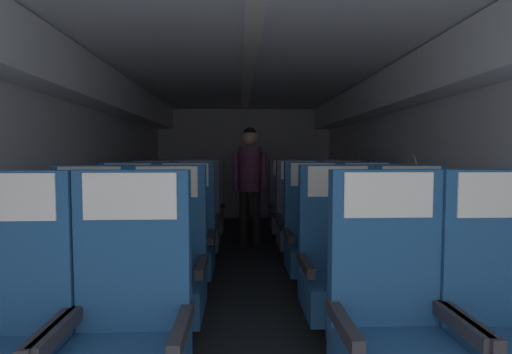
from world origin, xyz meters
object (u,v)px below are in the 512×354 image
Objects in this scene: flight_attendant at (250,174)px; seat_c_left_aisle at (185,240)px; seat_b_left_window at (86,272)px; seat_d_left_aisle at (196,222)px; seat_a_right_window at (394,327)px; seat_e_right_aisle at (326,210)px; seat_b_right_aisle at (415,267)px; seat_c_left_window at (126,240)px; seat_e_right_window at (289,210)px; seat_d_right_window at (300,221)px; seat_a_left_window at (0,337)px; seat_a_left_aisle at (127,333)px; seat_c_right_aisle at (369,238)px; seat_d_left_window at (150,223)px; seat_e_left_aisle at (204,211)px; seat_d_right_aisle at (344,221)px; seat_a_right_aisle at (510,327)px; seat_e_left_window at (166,211)px; seat_b_left_aisle at (166,270)px; seat_b_right_window at (340,268)px.

seat_c_left_aisle is at bearing -87.72° from flight_attendant.
seat_d_left_aisle is (0.49, 1.73, 0.00)m from seat_b_left_window.
seat_a_right_window and seat_e_right_aisle have the same top height.
seat_d_left_aisle is (-0.00, 0.87, 0.00)m from seat_c_left_aisle.
seat_e_right_aisle is (1.60, 0.87, 0.00)m from seat_d_left_aisle.
seat_d_left_aisle is at bearing -104.98° from flight_attendant.
seat_b_right_aisle is 2.27m from seat_c_left_window.
seat_d_right_window is at bearing -89.25° from seat_e_right_window.
flight_attendant reaches higher than seat_d_right_window.
seat_e_right_aisle is at bearing 58.82° from seat_a_left_window.
seat_d_left_aisle is 1.00× the size of seat_d_right_window.
seat_b_left_window is at bearing -121.61° from seat_e_right_window.
seat_a_left_window is 0.50m from seat_a_left_aisle.
flight_attendant is (-1.00, 1.64, 0.48)m from seat_c_right_aisle.
flight_attendant is (-1.01, 2.51, 0.48)m from seat_b_right_aisle.
seat_e_left_aisle is at bearing 60.28° from seat_d_left_window.
seat_d_left_window is 0.49m from seat_d_left_aisle.
seat_d_right_aisle is (0.48, 2.57, 0.00)m from seat_a_right_window.
seat_d_right_window is (1.61, 0.02, 0.00)m from seat_d_left_window.
seat_a_right_aisle and seat_b_left_window have the same top height.
seat_c_left_aisle is at bearing 73.91° from seat_a_left_window.
seat_a_left_aisle is 3.46m from flight_attendant.
seat_d_left_window is 1.00× the size of seat_e_right_aisle.
seat_d_left_window and seat_e_left_window have the same top height.
seat_b_right_aisle is at bearing 28.28° from seat_a_left_aisle.
seat_e_right_window is at bearing 0.29° from seat_e_left_aisle.
seat_e_right_aisle is at bearing 0.35° from seat_e_left_aisle.
flight_attendant reaches higher than seat_a_right_aisle.
seat_c_left_window and seat_d_left_aisle have the same top height.
seat_e_right_window is (-0.01, 3.45, 0.00)m from seat_a_right_window.
seat_a_right_window is 1.82m from seat_b_left_window.
seat_b_left_aisle is 1.00× the size of seat_d_right_aisle.
flight_attendant is at bearing 76.62° from seat_b_left_aisle.
seat_b_right_window is 1.00× the size of seat_e_right_window.
seat_d_right_window is at bearing 105.65° from seat_b_right_aisle.
seat_d_left_window is (-0.49, 2.58, 0.00)m from seat_a_left_aisle.
seat_b_left_window is 2.27m from seat_c_right_aisle.
seat_b_left_aisle is 1.00× the size of seat_c_right_aisle.
seat_b_left_aisle and seat_e_right_window have the same top height.
seat_a_left_window is at bearing -90.20° from seat_d_left_window.
seat_b_left_window is 1.00× the size of seat_e_right_aisle.
seat_d_left_aisle is 1.00× the size of seat_e_right_aisle.
seat_d_left_aisle is (-1.11, 1.73, 0.00)m from seat_b_right_window.
seat_e_right_window is (1.10, 0.01, 0.00)m from seat_e_left_aisle.
seat_e_left_aisle is at bearing 114.90° from seat_a_right_aisle.
seat_a_left_window is 1.00× the size of seat_c_left_aisle.
seat_c_left_aisle is at bearing -2.18° from seat_c_left_window.
seat_c_right_aisle and seat_e_left_aisle have the same top height.
seat_b_left_aisle is 1.72m from seat_d_left_aisle.
seat_a_left_window and seat_b_right_window have the same top height.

